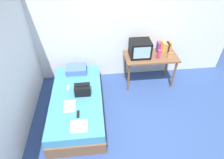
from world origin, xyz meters
The scene contains 14 objects.
ground_plane centered at (0.00, 0.00, 0.00)m, with size 8.00×8.00×0.00m, color #2D4784.
wall_back centered at (0.00, 2.00, 1.30)m, with size 5.20×0.10×2.60m, color silver.
bed centered at (-1.04, 0.77, 0.22)m, with size 1.00×2.00×0.45m.
desk centered at (0.60, 1.54, 0.67)m, with size 1.16×0.60×0.76m.
tv centered at (0.34, 1.55, 0.94)m, with size 0.44×0.39×0.36m.
water_bottle centered at (0.72, 1.40, 0.87)m, with size 0.07×0.07×0.21m, color #E53372.
book_row centered at (0.91, 1.67, 0.88)m, with size 0.30×0.16×0.24m.
picture_frame centered at (0.97, 1.39, 0.83)m, with size 0.11×0.02×0.14m, color #B27F4C.
pillow centered at (-1.06, 1.53, 0.52)m, with size 0.44×0.34×0.13m, color #4766AD.
handbag centered at (-0.91, 0.81, 0.55)m, with size 0.30×0.20×0.23m.
magazine centered at (-1.15, 0.50, 0.45)m, with size 0.21×0.29×0.01m, color white.
remote_dark centered at (-0.99, 0.29, 0.46)m, with size 0.04×0.16×0.02m, color black.
remote_silver centered at (-1.21, 1.00, 0.46)m, with size 0.04×0.14×0.02m, color #B7B7BC.
folded_towel centered at (-0.96, 0.02, 0.48)m, with size 0.28×0.22×0.05m, color white.
Camera 1 is at (-0.63, -1.91, 3.02)m, focal length 30.42 mm.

